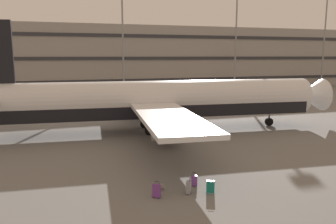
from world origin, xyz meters
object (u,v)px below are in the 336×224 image
(suitcase_scuffed, at_px, (194,180))
(suitcase_navy, at_px, (157,191))
(suitcase_orange, at_px, (210,187))
(suitcase_laid_flat, at_px, (189,187))
(backpack_red, at_px, (162,187))
(airliner, at_px, (155,101))

(suitcase_scuffed, height_order, suitcase_navy, suitcase_navy)
(suitcase_orange, distance_m, suitcase_scuffed, 1.41)
(suitcase_orange, xyz_separation_m, suitcase_laid_flat, (-1.24, 0.32, -0.00))
(suitcase_orange, distance_m, suitcase_navy, 3.18)
(suitcase_scuffed, distance_m, suitcase_navy, 2.84)
(suitcase_scuffed, xyz_separation_m, backpack_red, (-2.09, -0.02, -0.15))
(airliner, distance_m, backpack_red, 16.25)
(suitcase_orange, height_order, suitcase_scuffed, suitcase_scuffed)
(suitcase_navy, bearing_deg, suitcase_orange, -5.72)
(suitcase_scuffed, height_order, backpack_red, suitcase_scuffed)
(suitcase_orange, xyz_separation_m, backpack_red, (-2.60, 1.29, -0.19))
(suitcase_navy, height_order, backpack_red, suitcase_navy)
(suitcase_navy, relative_size, backpack_red, 1.95)
(airliner, bearing_deg, suitcase_laid_flat, -98.30)
(suitcase_laid_flat, relative_size, suitcase_navy, 1.02)
(suitcase_orange, bearing_deg, suitcase_scuffed, 111.26)
(suitcase_orange, relative_size, suitcase_navy, 0.90)
(airliner, relative_size, suitcase_scuffed, 47.15)
(suitcase_laid_flat, distance_m, backpack_red, 1.68)
(suitcase_scuffed, bearing_deg, airliner, 83.82)
(suitcase_scuffed, xyz_separation_m, suitcase_navy, (-2.66, -0.99, 0.06))
(suitcase_navy, xyz_separation_m, backpack_red, (0.57, 0.97, -0.21))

